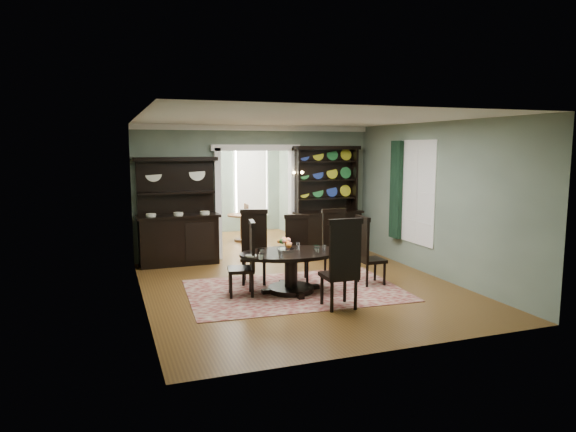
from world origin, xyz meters
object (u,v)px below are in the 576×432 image
welsh_dresser (327,215)px  parlor_table (242,224)px  dining_table (291,264)px  sideboard (178,227)px

welsh_dresser → parlor_table: size_ratio=3.23×
dining_table → sideboard: size_ratio=0.81×
sideboard → welsh_dresser: size_ratio=0.91×
dining_table → parlor_table: 5.02m
welsh_dresser → dining_table: bearing=-126.6°
sideboard → parlor_table: 2.94m
parlor_table → welsh_dresser: bearing=-54.8°
sideboard → welsh_dresser: bearing=-0.9°
sideboard → parlor_table: size_ratio=2.93×
welsh_dresser → parlor_table: (-1.52, 2.16, -0.45)m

